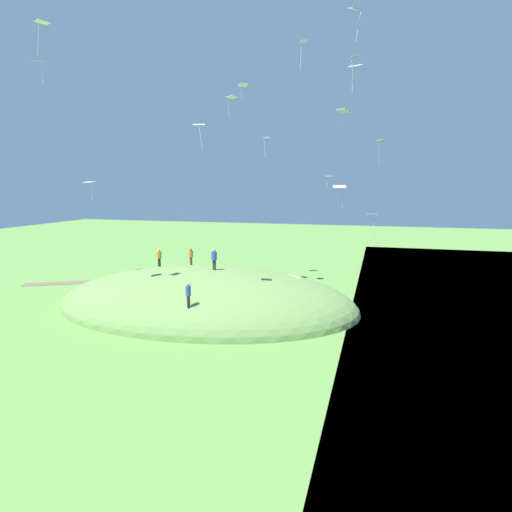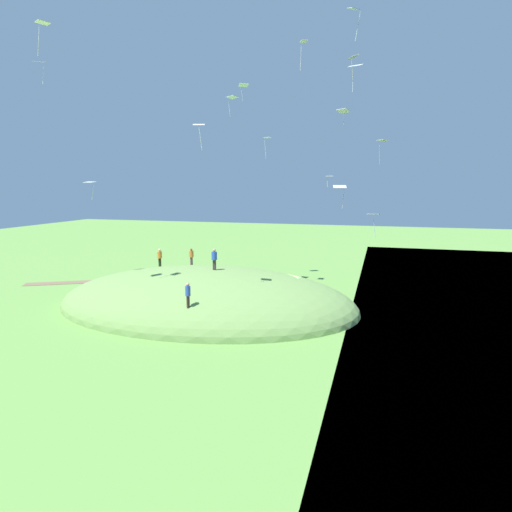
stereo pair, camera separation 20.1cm
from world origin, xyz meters
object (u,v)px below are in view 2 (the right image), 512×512
Objects in this scene: person_on_hilltop at (141,274)px; kite_9 at (243,86)px; kite_1 at (90,183)px; kite_14 at (356,67)px; person_walking_path at (188,292)px; kite_15 at (382,142)px; person_with_child at (191,255)px; kite_0 at (343,111)px; kite_7 at (39,63)px; kite_13 at (329,177)px; kite_2 at (353,58)px; person_near_shore at (214,257)px; kite_3 at (303,45)px; person_watching_kites at (160,256)px; kite_8 at (354,12)px; kite_6 at (199,127)px; kite_11 at (267,139)px; kite_5 at (232,98)px; kite_4 at (373,216)px; kite_10 at (42,25)px; kite_12 at (340,188)px.

kite_9 is (-10.19, -4.24, 19.47)m from person_on_hilltop.
kite_14 is at bearing -161.77° from kite_1.
kite_15 is at bearing -11.77° from person_walking_path.
person_with_child is 1.17× the size of kite_0.
kite_7 is 26.29m from kite_13.
person_walking_path is 22.74m from kite_0.
person_near_shore is at bearing -7.43° from kite_2.
person_walking_path is 0.86× the size of kite_3.
kite_7 is at bearing 101.92° from person_watching_kites.
person_watching_kites is at bearing -25.97° from kite_8.
kite_8 is (-15.22, 9.08, 16.85)m from person_with_child.
kite_15 reaches higher than person_walking_path.
kite_0 reaches higher than kite_6.
person_with_child is 0.93× the size of kite_9.
kite_15 is at bearing -156.30° from kite_0.
kite_9 is at bearing -83.38° from kite_6.
kite_2 is 1.53× the size of kite_13.
kite_11 is at bearing 5.69° from person_on_hilltop.
kite_5 is at bearing -35.40° from kite_2.
person_with_child is 0.83× the size of kite_4.
kite_3 is at bearing 57.67° from kite_15.
kite_11 is (-1.33, -13.69, 0.45)m from kite_6.
kite_14 is (-10.03, -12.64, 17.16)m from person_walking_path.
kite_3 reaches higher than person_with_child.
kite_6 is at bearing 43.26° from kite_3.
kite_9 is 0.75× the size of kite_15.
kite_10 is 23.89m from kite_14.
person_near_shore is 18.04m from kite_0.
kite_12 is (2.78, -0.93, 2.19)m from kite_4.
person_on_hilltop is 12.58m from kite_1.
kite_11 is (-6.26, -4.62, 11.00)m from person_with_child.
kite_6 is 11.94m from kite_10.
kite_4 is 14.02m from kite_11.
person_with_child is (-3.34, -0.04, 0.23)m from person_watching_kites.
kite_10 reaches higher than person_with_child.
kite_6 is 17.16m from kite_13.
kite_2 is 4.59m from kite_3.
kite_14 is at bearing 110.64° from person_with_child.
person_with_child is 0.77× the size of kite_3.
kite_10 is at bearing 63.78° from kite_5.
kite_13 is at bearing -134.54° from kite_7.
person_walking_path is at bearing 37.14° from kite_4.
kite_10 reaches higher than kite_5.
kite_8 reaches higher than person_on_hilltop.
kite_8 is (-20.73, -2.75, 2.08)m from kite_7.
kite_15 is (-3.59, -1.57, -2.72)m from kite_0.
kite_7 is 0.65× the size of kite_15.
kite_0 is 0.71× the size of kite_4.
person_watching_kites is at bearing -95.89° from kite_10.
kite_15 is (-12.15, -15.27, 0.03)m from kite_6.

